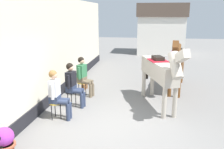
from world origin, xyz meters
TOP-DOWN VIEW (x-y plane):
  - ground_plane at (0.00, 3.00)m, footprint 40.00×40.00m
  - pub_facade_wall at (-2.55, 1.50)m, footprint 0.34×14.00m
  - distant_cottage at (1.40, 11.93)m, footprint 3.40×2.60m
  - seated_visitor_near at (-1.74, 0.11)m, footprint 0.61×0.49m
  - seated_visitor_middle at (-1.60, 1.07)m, footprint 0.61×0.49m
  - seated_visitor_far at (-1.56, 2.11)m, footprint 0.61×0.48m
  - saddled_horse_near at (1.04, 1.47)m, footprint 1.23×2.88m
  - saddled_horse_far at (1.72, 3.29)m, footprint 0.79×2.98m
  - flower_planter_near at (-2.13, -1.79)m, footprint 0.43×0.43m
  - satchel_bag at (-1.74, 2.82)m, footprint 0.19×0.30m

SIDE VIEW (x-z plane):
  - ground_plane at x=0.00m, z-range 0.00..0.00m
  - satchel_bag at x=-1.74m, z-range 0.00..0.20m
  - flower_planter_near at x=-2.13m, z-range 0.01..0.65m
  - seated_visitor_near at x=-1.74m, z-range 0.08..1.47m
  - seated_visitor_middle at x=-1.60m, z-range 0.08..1.47m
  - seated_visitor_far at x=-1.56m, z-range 0.08..1.47m
  - saddled_horse_near at x=1.04m, z-range 0.13..2.19m
  - saddled_horse_far at x=1.72m, z-range 0.13..2.19m
  - pub_facade_wall at x=-2.55m, z-range -0.16..3.24m
  - distant_cottage at x=1.40m, z-range 0.05..3.55m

